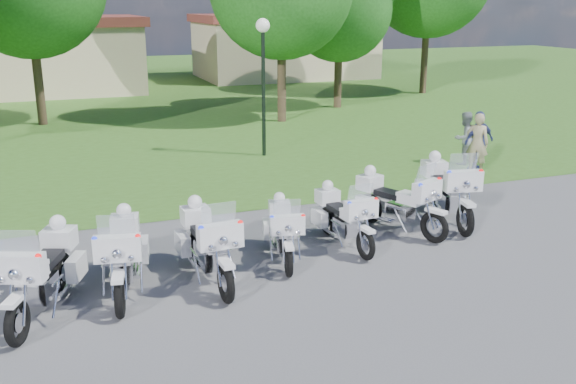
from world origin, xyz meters
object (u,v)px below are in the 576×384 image
object	(u,v)px
motorcycle_0	(43,271)
motorcycle_5	(396,201)
motorcycle_6	(447,189)
bystander_c	(479,142)
lamp_post	(263,54)
bystander_b	(464,138)
motorcycle_3	(283,230)
motorcycle_4	(343,216)
bystander_a	(477,143)
motorcycle_2	(208,243)
motorcycle_1	(123,253)

from	to	relation	value
motorcycle_0	motorcycle_5	world-z (taller)	motorcycle_0
motorcycle_6	bystander_c	bearing A→B (deg)	-122.70
lamp_post	bystander_b	world-z (taller)	lamp_post
bystander_b	bystander_c	distance (m)	0.84
motorcycle_3	bystander_b	bearing A→B (deg)	-132.84
motorcycle_3	bystander_c	size ratio (longest dim) A/B	1.16
motorcycle_6	bystander_c	world-z (taller)	bystander_c
bystander_b	motorcycle_4	bearing A→B (deg)	24.58
motorcycle_0	bystander_a	size ratio (longest dim) A/B	1.35
motorcycle_5	bystander_a	world-z (taller)	bystander_a
motorcycle_2	motorcycle_6	size ratio (longest dim) A/B	0.96
motorcycle_6	bystander_b	xyz separation A→B (m)	(3.55, 4.34, 0.08)
bystander_c	motorcycle_0	bearing A→B (deg)	16.72
motorcycle_3	motorcycle_4	bearing A→B (deg)	-155.06
motorcycle_2	motorcycle_3	size ratio (longest dim) A/B	1.20
motorcycle_2	bystander_c	bearing A→B (deg)	-155.31
motorcycle_2	bystander_a	xyz separation A→B (m)	(9.16, 4.63, 0.19)
bystander_a	motorcycle_6	bearing A→B (deg)	89.40
bystander_b	motorcycle_2	bearing A→B (deg)	18.01
motorcycle_2	bystander_a	world-z (taller)	bystander_a
motorcycle_4	bystander_c	size ratio (longest dim) A/B	1.23
motorcycle_5	bystander_b	size ratio (longest dim) A/B	1.41
bystander_a	bystander_c	size ratio (longest dim) A/B	0.99
motorcycle_0	bystander_b	bearing A→B (deg)	-131.99
motorcycle_4	bystander_b	xyz separation A→B (m)	(6.43, 4.93, 0.20)
motorcycle_2	bystander_c	world-z (taller)	bystander_c
motorcycle_4	lamp_post	distance (m)	8.71
motorcycle_0	motorcycle_2	distance (m)	2.79
motorcycle_3	motorcycle_6	bearing A→B (deg)	-155.01
lamp_post	bystander_c	xyz separation A→B (m)	(5.30, -4.14, -2.39)
motorcycle_0	motorcycle_4	xyz separation A→B (m)	(5.79, 1.07, -0.09)
motorcycle_1	motorcycle_6	xyz separation A→B (m)	(7.37, 1.26, 0.05)
lamp_post	motorcycle_1	bearing A→B (deg)	-121.86
motorcycle_0	motorcycle_6	xyz separation A→B (m)	(8.67, 1.65, 0.03)
motorcycle_4	motorcycle_5	bearing A→B (deg)	-170.10
motorcycle_6	lamp_post	bearing A→B (deg)	-64.58
motorcycle_0	motorcycle_4	size ratio (longest dim) A/B	1.09
motorcycle_6	lamp_post	distance (m)	8.26
motorcycle_6	bystander_b	distance (m)	5.61
bystander_a	motorcycle_2	bearing A→B (deg)	70.71
bystander_c	motorcycle_4	bearing A→B (deg)	26.52
motorcycle_2	lamp_post	size ratio (longest dim) A/B	0.57
motorcycle_0	motorcycle_5	size ratio (longest dim) A/B	1.04
motorcycle_2	lamp_post	xyz separation A→B (m)	(4.06, 8.95, 2.58)
bystander_b	bystander_c	size ratio (longest dim) A/B	0.92
motorcycle_1	motorcycle_2	xyz separation A→B (m)	(1.48, -0.04, 0.01)
motorcycle_2	lamp_post	world-z (taller)	lamp_post
motorcycle_0	motorcycle_2	xyz separation A→B (m)	(2.77, 0.34, -0.01)
motorcycle_4	motorcycle_2	bearing A→B (deg)	9.44
motorcycle_1	motorcycle_4	distance (m)	4.55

